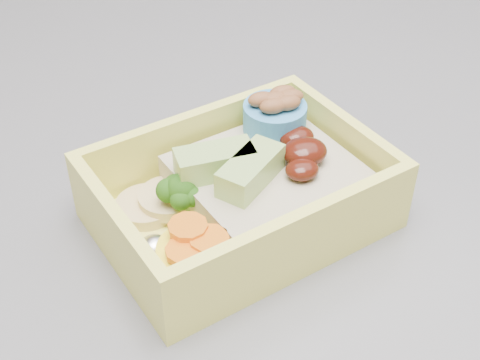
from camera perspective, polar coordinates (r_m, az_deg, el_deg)
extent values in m
cube|color=brown|center=(1.89, -15.29, 14.59)|extent=(3.20, 0.60, 0.90)
cube|color=#3D3D43|center=(0.52, -14.56, 3.89)|extent=(1.24, 0.84, 0.04)
cube|color=#EEEC62|center=(0.40, 0.00, -3.09)|extent=(0.19, 0.16, 0.01)
cube|color=#EEEC62|center=(0.42, -4.04, 3.45)|extent=(0.16, 0.05, 0.04)
cube|color=#EEEC62|center=(0.35, 4.87, -5.28)|extent=(0.16, 0.05, 0.04)
cube|color=#EEEC62|center=(0.42, 8.81, 3.11)|extent=(0.04, 0.10, 0.04)
cube|color=#EEEC62|center=(0.36, -10.40, -4.77)|extent=(0.04, 0.10, 0.04)
cube|color=gray|center=(0.40, 2.38, -0.33)|extent=(0.12, 0.11, 0.03)
ellipsoid|color=#380F08|center=(0.39, 5.54, 2.41)|extent=(0.03, 0.03, 0.01)
ellipsoid|color=#380F08|center=(0.40, 4.85, 3.68)|extent=(0.03, 0.02, 0.01)
ellipsoid|color=#380F08|center=(0.38, 5.32, 0.88)|extent=(0.02, 0.02, 0.01)
cube|color=#98C165|center=(0.37, 0.91, 0.82)|extent=(0.05, 0.04, 0.02)
cube|color=#98C165|center=(0.38, -2.16, 1.58)|extent=(0.05, 0.02, 0.02)
cylinder|color=#83B662|center=(0.39, -4.89, -2.55)|extent=(0.01, 0.01, 0.01)
sphere|color=#245313|center=(0.38, -5.02, -0.73)|extent=(0.02, 0.02, 0.02)
sphere|color=#245313|center=(0.38, -4.33, -0.27)|extent=(0.01, 0.01, 0.01)
sphere|color=#245313|center=(0.38, -6.15, -0.90)|extent=(0.01, 0.01, 0.01)
sphere|color=#245313|center=(0.38, -4.18, -1.41)|extent=(0.01, 0.01, 0.01)
sphere|color=#245313|center=(0.38, -5.07, -1.67)|extent=(0.01, 0.01, 0.01)
sphere|color=#245313|center=(0.39, -5.58, -0.39)|extent=(0.01, 0.01, 0.01)
cylinder|color=yellow|center=(0.36, -3.95, -6.75)|extent=(0.04, 0.04, 0.02)
cylinder|color=orange|center=(0.35, -4.25, -5.26)|extent=(0.02, 0.02, 0.00)
cylinder|color=orange|center=(0.34, -4.65, -6.05)|extent=(0.02, 0.02, 0.00)
cylinder|color=orange|center=(0.35, -2.66, -5.09)|extent=(0.02, 0.02, 0.00)
cylinder|color=orange|center=(0.35, -4.47, -4.01)|extent=(0.02, 0.02, 0.00)
cylinder|color=tan|center=(0.40, -8.02, -2.27)|extent=(0.04, 0.04, 0.01)
cylinder|color=tan|center=(0.40, -6.11, -1.58)|extent=(0.04, 0.04, 0.01)
ellipsoid|color=white|center=(0.41, -4.96, 0.22)|extent=(0.02, 0.02, 0.02)
ellipsoid|color=white|center=(0.36, -7.32, -5.94)|extent=(0.02, 0.02, 0.02)
cylinder|color=#3D8FD1|center=(0.42, 2.98, 5.33)|extent=(0.04, 0.04, 0.02)
ellipsoid|color=brown|center=(0.41, 3.04, 6.90)|extent=(0.02, 0.02, 0.01)
ellipsoid|color=brown|center=(0.41, 3.67, 7.44)|extent=(0.02, 0.02, 0.01)
ellipsoid|color=brown|center=(0.41, 1.85, 6.90)|extent=(0.02, 0.02, 0.01)
ellipsoid|color=brown|center=(0.41, 4.04, 6.59)|extent=(0.02, 0.02, 0.01)
ellipsoid|color=brown|center=(0.40, 2.86, 6.34)|extent=(0.02, 0.02, 0.01)
ellipsoid|color=brown|center=(0.41, 4.28, 7.09)|extent=(0.02, 0.02, 0.01)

